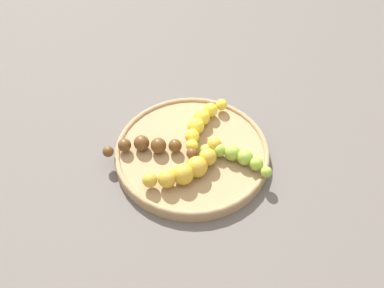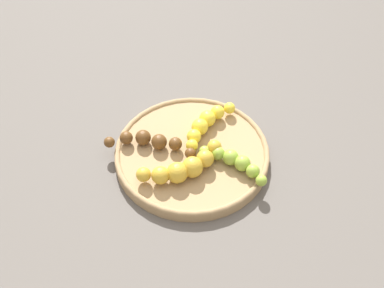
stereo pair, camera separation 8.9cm
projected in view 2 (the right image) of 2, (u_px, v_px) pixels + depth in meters
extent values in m
plane|color=#56514C|center=(192.00, 158.00, 0.92)|extent=(2.40, 2.40, 0.00)
cylinder|color=#A08259|center=(192.00, 155.00, 0.91)|extent=(0.28, 0.28, 0.02)
torus|color=#A08259|center=(192.00, 151.00, 0.91)|extent=(0.28, 0.28, 0.01)
sphere|color=yellow|center=(230.00, 108.00, 0.96)|extent=(0.02, 0.02, 0.02)
sphere|color=yellow|center=(218.00, 112.00, 0.95)|extent=(0.03, 0.03, 0.03)
sphere|color=yellow|center=(207.00, 119.00, 0.94)|extent=(0.03, 0.03, 0.03)
sphere|color=yellow|center=(200.00, 127.00, 0.93)|extent=(0.03, 0.03, 0.03)
sphere|color=yellow|center=(195.00, 136.00, 0.91)|extent=(0.03, 0.03, 0.03)
sphere|color=yellow|center=(194.00, 147.00, 0.89)|extent=(0.02, 0.02, 0.02)
sphere|color=#593819|center=(189.00, 153.00, 0.89)|extent=(0.02, 0.02, 0.02)
sphere|color=#593819|center=(175.00, 145.00, 0.90)|extent=(0.02, 0.02, 0.02)
sphere|color=#593819|center=(160.00, 140.00, 0.91)|extent=(0.03, 0.03, 0.03)
sphere|color=#593819|center=(143.00, 138.00, 0.91)|extent=(0.03, 0.03, 0.03)
sphere|color=#593819|center=(126.00, 138.00, 0.91)|extent=(0.02, 0.02, 0.02)
sphere|color=#593819|center=(109.00, 142.00, 0.90)|extent=(0.02, 0.02, 0.02)
sphere|color=gold|center=(143.00, 175.00, 0.85)|extent=(0.03, 0.03, 0.03)
sphere|color=gold|center=(160.00, 175.00, 0.85)|extent=(0.03, 0.03, 0.03)
sphere|color=gold|center=(177.00, 173.00, 0.85)|extent=(0.04, 0.04, 0.04)
sphere|color=gold|center=(192.00, 167.00, 0.86)|extent=(0.04, 0.04, 0.04)
sphere|color=gold|center=(205.00, 159.00, 0.87)|extent=(0.03, 0.03, 0.03)
sphere|color=gold|center=(214.00, 148.00, 0.89)|extent=(0.03, 0.03, 0.03)
sphere|color=#8CAD38|center=(261.00, 181.00, 0.84)|extent=(0.02, 0.02, 0.02)
sphere|color=#8CAD38|center=(253.00, 171.00, 0.86)|extent=(0.02, 0.02, 0.02)
sphere|color=#8CAD38|center=(242.00, 163.00, 0.87)|extent=(0.03, 0.03, 0.03)
sphere|color=#8CAD38|center=(231.00, 157.00, 0.88)|extent=(0.03, 0.03, 0.03)
sphere|color=#8CAD38|center=(218.00, 153.00, 0.88)|extent=(0.02, 0.02, 0.02)
sphere|color=#8CAD38|center=(205.00, 151.00, 0.89)|extent=(0.02, 0.02, 0.02)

